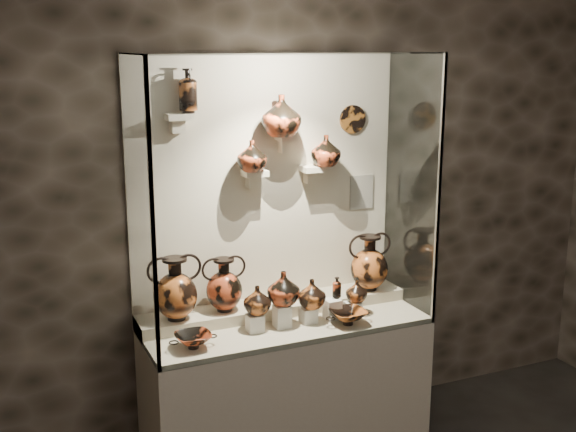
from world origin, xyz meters
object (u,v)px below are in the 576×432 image
at_px(amphora_mid, 224,284).
at_px(jug_b, 283,288).
at_px(amphora_right, 369,262).
at_px(kylix_right, 348,316).
at_px(lekythos_tall, 188,88).
at_px(ovoid_vase_c, 326,151).
at_px(jug_a, 257,300).
at_px(jug_e, 356,291).
at_px(jug_c, 312,294).
at_px(kylix_left, 193,339).
at_px(lekythos_small, 337,286).
at_px(ovoid_vase_b, 281,116).
at_px(amphora_left, 175,288).
at_px(ovoid_vase_a, 252,156).

distance_m(amphora_mid, jug_b, 0.36).
distance_m(amphora_right, kylix_right, 0.50).
bearing_deg(lekythos_tall, ovoid_vase_c, -0.09).
distance_m(jug_a, kylix_right, 0.55).
bearing_deg(lekythos_tall, jug_e, -14.40).
distance_m(amphora_mid, jug_c, 0.52).
distance_m(amphora_mid, jug_e, 0.81).
distance_m(amphora_mid, kylix_left, 0.45).
height_order(jug_a, kylix_right, jug_a).
bearing_deg(jug_e, lekythos_small, 179.08).
bearing_deg(kylix_left, ovoid_vase_b, 16.78).
bearing_deg(amphora_left, amphora_right, 18.81).
height_order(jug_c, kylix_left, jug_c).
bearing_deg(ovoid_vase_a, amphora_right, -5.33).
bearing_deg(kylix_right, amphora_left, 136.77).
height_order(jug_e, kylix_left, jug_e).
bearing_deg(jug_e, lekythos_tall, 167.53).
relative_size(amphora_left, ovoid_vase_b, 1.53).
bearing_deg(amphora_left, jug_a, -4.01).
height_order(kylix_left, ovoid_vase_c, ovoid_vase_c).
height_order(ovoid_vase_a, ovoid_vase_b, ovoid_vase_b).
relative_size(jug_a, kylix_left, 0.65).
bearing_deg(jug_e, ovoid_vase_b, 155.20).
bearing_deg(jug_c, amphora_right, 0.28).
distance_m(jug_a, ovoid_vase_b, 1.07).
relative_size(jug_c, ovoid_vase_a, 0.95).
xyz_separation_m(jug_a, jug_b, (0.17, 0.00, 0.05)).
xyz_separation_m(amphora_mid, ovoid_vase_c, (0.68, 0.04, 0.75)).
bearing_deg(lekythos_tall, ovoid_vase_a, -2.65).
xyz_separation_m(amphora_right, jug_a, (-0.84, -0.18, -0.07)).
relative_size(jug_b, jug_c, 1.14).
distance_m(jug_c, ovoid_vase_a, 0.88).
bearing_deg(jug_a, amphora_left, 139.99).
height_order(amphora_mid, ovoid_vase_c, ovoid_vase_c).
bearing_deg(amphora_left, lekythos_tall, 52.41).
bearing_deg(jug_e, kylix_left, -171.07).
relative_size(kylix_left, ovoid_vase_c, 1.34).
bearing_deg(ovoid_vase_b, lekythos_small, -20.84).
xyz_separation_m(amphora_mid, ovoid_vase_b, (0.38, 0.01, 0.98)).
distance_m(jug_c, ovoid_vase_b, 1.06).
bearing_deg(jug_b, jug_c, -3.25).
bearing_deg(kylix_left, amphora_left, 84.75).
height_order(jug_c, lekythos_small, same).
height_order(amphora_right, lekythos_tall, lekythos_tall).
height_order(jug_a, lekythos_small, same).
bearing_deg(lekythos_tall, jug_b, -28.03).
bearing_deg(ovoid_vase_b, kylix_left, -137.82).
bearing_deg(kylix_right, kylix_left, 152.83).
xyz_separation_m(lekythos_small, lekythos_tall, (-0.81, 0.27, 1.18)).
relative_size(amphora_right, ovoid_vase_a, 1.96).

